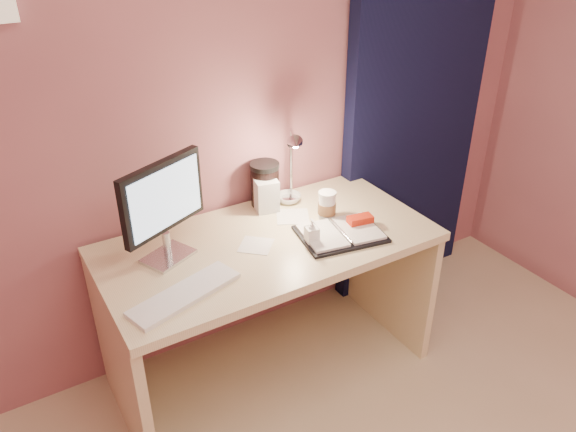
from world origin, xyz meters
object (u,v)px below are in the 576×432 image
bowl (289,198)px  desk_lamp (309,159)px  keyboard (185,294)px  coffee_cup (327,206)px  monitor (162,203)px  desk (261,275)px  lotion_bottle (312,232)px  dark_jar (265,186)px  product_box (267,196)px  planner (342,232)px

bowl → desk_lamp: desk_lamp is taller
keyboard → coffee_cup: size_ratio=3.31×
monitor → coffee_cup: bearing=-29.4°
keyboard → desk: bearing=13.2°
coffee_cup → lotion_bottle: (-0.17, -0.15, -0.00)m
lotion_bottle → dark_jar: size_ratio=0.62×
coffee_cup → dark_jar: size_ratio=0.70×
keyboard → dark_jar: bearing=21.8°
desk → desk_lamp: bearing=17.4°
monitor → product_box: monitor is taller
planner → bowl: (-0.04, 0.37, 0.00)m
coffee_cup → dark_jar: 0.31m
product_box → desk: bearing=-116.3°
bowl → product_box: (-0.13, -0.02, 0.06)m
product_box → desk_lamp: desk_lamp is taller
bowl → lotion_bottle: bearing=-106.5°
desk → desk_lamp: size_ratio=3.69×
desk → planner: planner is taller
planner → product_box: (-0.17, 0.35, 0.06)m
desk → coffee_cup: bearing=-8.3°
desk → planner: size_ratio=3.63×
planner → desk: bearing=155.3°
bowl → dark_jar: bearing=160.3°
desk → coffee_cup: (0.31, -0.05, 0.29)m
keyboard → dark_jar: dark_jar is taller
keyboard → bowl: size_ratio=3.69×
planner → dark_jar: 0.44m
monitor → bowl: 0.71m
planner → desk_lamp: size_ratio=1.02×
lotion_bottle → dark_jar: dark_jar is taller
coffee_cup → desk_lamp: bearing=93.2°
monitor → planner: monitor is taller
coffee_cup → planner: bearing=-99.2°
monitor → coffee_cup: (0.72, -0.06, -0.19)m
planner → product_box: product_box is taller
desk_lamp → monitor: bearing=-149.2°
bowl → dark_jar: size_ratio=0.63×
coffee_cup → lotion_bottle: coffee_cup is taller
monitor → keyboard: (-0.04, -0.26, -0.24)m
keyboard → product_box: (0.56, 0.41, 0.07)m
dark_jar → desk_lamp: 0.25m
keyboard → dark_jar: size_ratio=2.32×
dark_jar → planner: bearing=-70.4°
keyboard → product_box: size_ratio=2.84×
bowl → desk: bearing=-145.0°
desk → bowl: bearing=35.0°
monitor → planner: 0.77m
bowl → lotion_bottle: (-0.11, -0.36, 0.04)m
bowl → product_box: 0.14m
monitor → desk_lamp: size_ratio=1.10×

